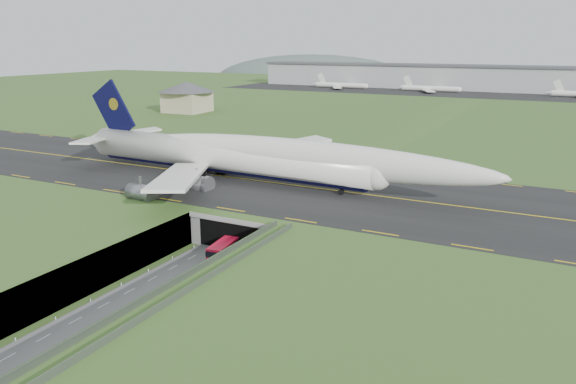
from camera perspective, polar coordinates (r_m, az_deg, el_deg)
The scene contains 10 objects.
ground at distance 93.12m, azimuth -8.74°, elevation -7.46°, with size 900.00×900.00×0.00m, color #355E25.
airfield_deck at distance 92.02m, azimuth -8.82°, elevation -5.73°, with size 800.00×800.00×6.00m, color gray.
trench_road at distance 87.66m, azimuth -11.65°, elevation -9.00°, with size 12.00×75.00×0.20m, color slate.
taxiway at distance 118.00m, azimuth 0.55°, elevation 0.67°, with size 800.00×44.00×0.18m, color black.
tunnel_portal at distance 105.04m, azimuth -3.47°, elevation -2.74°, with size 17.00×22.30×6.00m.
guideway at distance 70.97m, azimuth -10.78°, elevation -10.26°, with size 3.00×53.00×7.05m.
jumbo_jet at distance 119.51m, azimuth -3.84°, elevation 3.60°, with size 102.32×64.39×21.31m.
shuttle_tram at distance 94.56m, azimuth -6.62°, elevation -5.96°, with size 3.71×7.55×2.96m.
service_building at distance 247.41m, azimuth -10.24°, elevation 9.76°, with size 24.99×24.99×13.04m.
cargo_terminal at distance 372.69m, azimuth 19.72°, elevation 10.86°, with size 320.00×67.00×15.60m.
Camera 1 is at (51.56, -69.05, 35.29)m, focal length 35.00 mm.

